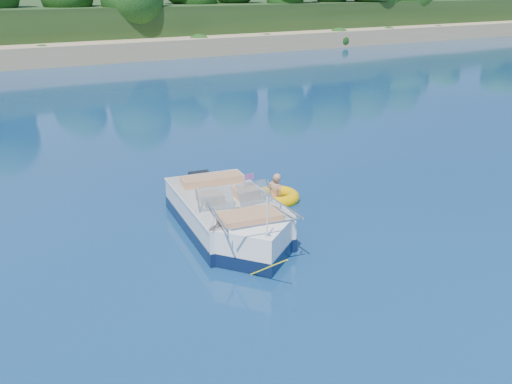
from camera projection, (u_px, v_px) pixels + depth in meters
ground at (289, 243)px, 13.59m from camera, size 160.00×160.00×0.00m
motorboat at (231, 219)px, 14.01m from camera, size 2.67×5.87×1.96m
tow_tube at (276, 197)px, 16.30m from camera, size 1.76×1.76×0.35m
boy at (274, 202)px, 16.18m from camera, size 0.65×0.81×1.45m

